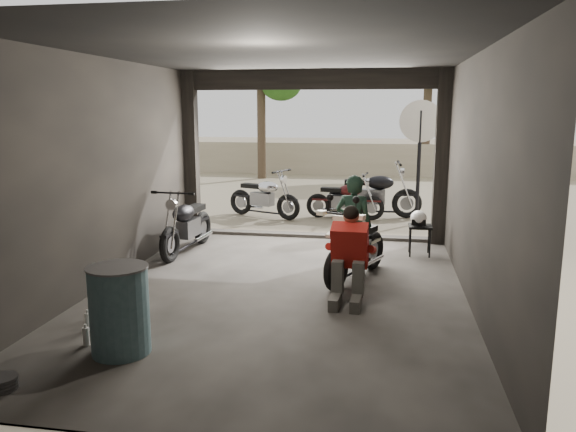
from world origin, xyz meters
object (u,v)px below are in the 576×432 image
(left_bike, at_px, (187,220))
(sign_post, at_px, (420,140))
(main_bike, at_px, (356,243))
(outside_bike_c, at_px, (374,190))
(oil_drum, at_px, (120,311))
(mechanic, at_px, (348,258))
(stool, at_px, (420,230))
(helmet, at_px, (419,218))
(outside_bike_a, at_px, (264,193))
(outside_bike_b, at_px, (345,196))
(rider, at_px, (353,225))

(left_bike, distance_m, sign_post, 5.32)
(main_bike, xyz_separation_m, left_bike, (-2.99, 1.06, 0.03))
(left_bike, relative_size, outside_bike_c, 0.90)
(main_bike, bearing_deg, oil_drum, -103.91)
(mechanic, relative_size, stool, 2.28)
(stool, bearing_deg, helmet, 179.83)
(sign_post, bearing_deg, helmet, -71.47)
(outside_bike_a, xyz_separation_m, outside_bike_b, (1.86, 0.13, -0.04))
(rider, height_order, oil_drum, rider)
(outside_bike_a, height_order, outside_bike_b, outside_bike_a)
(rider, bearing_deg, helmet, -117.81)
(left_bike, bearing_deg, stool, 11.36)
(stool, distance_m, helmet, 0.21)
(rider, bearing_deg, outside_bike_b, -73.42)
(main_bike, distance_m, mechanic, 1.08)
(outside_bike_a, bearing_deg, rider, -129.24)
(outside_bike_b, distance_m, rider, 4.37)
(outside_bike_c, relative_size, rider, 1.25)
(left_bike, xyz_separation_m, rider, (2.94, -0.81, 0.19))
(outside_bike_b, relative_size, sign_post, 0.58)
(rider, xyz_separation_m, helmet, (1.03, 1.29, -0.10))
(outside_bike_b, bearing_deg, oil_drum, 172.35)
(mechanic, xyz_separation_m, sign_post, (1.13, 5.32, 1.22))
(outside_bike_c, xyz_separation_m, stool, (0.87, -3.34, -0.18))
(main_bike, bearing_deg, helmet, 80.66)
(outside_bike_b, bearing_deg, main_bike, -168.49)
(main_bike, relative_size, stool, 3.07)
(outside_bike_a, distance_m, sign_post, 3.68)
(left_bike, relative_size, mechanic, 1.40)
(rider, height_order, sign_post, sign_post)
(outside_bike_a, xyz_separation_m, oil_drum, (0.12, -7.46, -0.10))
(rider, relative_size, helmet, 5.36)
(left_bike, xyz_separation_m, outside_bike_b, (2.49, 3.54, -0.05))
(outside_bike_a, xyz_separation_m, rider, (2.30, -4.21, 0.20))
(outside_bike_b, distance_m, stool, 3.40)
(outside_bike_c, distance_m, helmet, 3.45)
(mechanic, bearing_deg, left_bike, 147.17)
(helmet, xyz_separation_m, oil_drum, (-3.22, -4.54, -0.20))
(outside_bike_a, height_order, rider, rider)
(stool, bearing_deg, outside_bike_c, 104.51)
(main_bike, xyz_separation_m, oil_drum, (-2.24, -3.00, -0.08))
(outside_bike_a, relative_size, rider, 1.09)
(outside_bike_a, distance_m, stool, 4.46)
(helmet, bearing_deg, main_bike, -119.22)
(sign_post, bearing_deg, main_bike, -83.40)
(left_bike, height_order, mechanic, mechanic)
(outside_bike_a, height_order, outside_bike_c, outside_bike_c)
(outside_bike_b, relative_size, oil_drum, 1.68)
(outside_bike_a, xyz_separation_m, helmet, (3.33, -2.92, 0.10))
(main_bike, height_order, helmet, main_bike)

